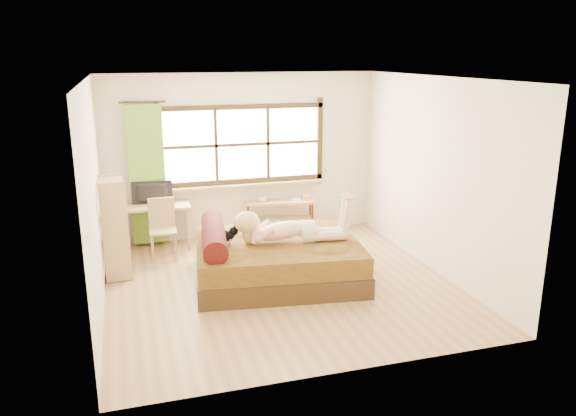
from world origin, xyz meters
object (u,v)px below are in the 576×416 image
object	(u,v)px
bed	(274,259)
pipe_shelf	(280,210)
kitten	(223,234)
bookshelf	(114,227)
chair	(162,224)
woman	(290,218)
desk	(153,211)

from	to	relation	value
bed	pipe_shelf	xyz separation A→B (m)	(0.63, 1.88, 0.14)
kitten	bookshelf	bearing A→B (deg)	160.66
kitten	chair	xyz separation A→B (m)	(-0.70, 1.30, -0.19)
woman	kitten	bearing A→B (deg)	177.55
bed	chair	bearing A→B (deg)	141.75
kitten	desk	distance (m)	1.86
woman	pipe_shelf	bearing A→B (deg)	85.06
desk	bookshelf	size ratio (longest dim) A/B	0.84
kitten	bookshelf	xyz separation A→B (m)	(-1.39, 0.70, 0.01)
bed	chair	world-z (taller)	chair
bookshelf	bed	bearing A→B (deg)	-26.08
kitten	pipe_shelf	size ratio (longest dim) A/B	0.27
pipe_shelf	bed	bearing A→B (deg)	-99.01
desk	bed	bearing A→B (deg)	-47.89
desk	pipe_shelf	size ratio (longest dim) A/B	0.95
bookshelf	kitten	bearing A→B (deg)	-31.70
kitten	bookshelf	distance (m)	1.55
chair	desk	bearing A→B (deg)	107.93
woman	desk	size ratio (longest dim) A/B	1.33
bed	bookshelf	size ratio (longest dim) A/B	1.76
chair	pipe_shelf	distance (m)	2.05
bookshelf	woman	bearing A→B (deg)	-25.60
bed	chair	xyz separation A→B (m)	(-1.37, 1.40, 0.20)
bed	desk	distance (m)	2.32
chair	bookshelf	bearing A→B (deg)	-136.23
woman	bookshelf	xyz separation A→B (m)	(-2.26, 0.85, -0.18)
bed	desk	bearing A→B (deg)	137.15
woman	bed	bearing A→B (deg)	171.73
chair	pipe_shelf	xyz separation A→B (m)	(1.99, 0.49, -0.06)
woman	desk	bearing A→B (deg)	139.93
bed	desk	size ratio (longest dim) A/B	2.08
kitten	desk	size ratio (longest dim) A/B	0.29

